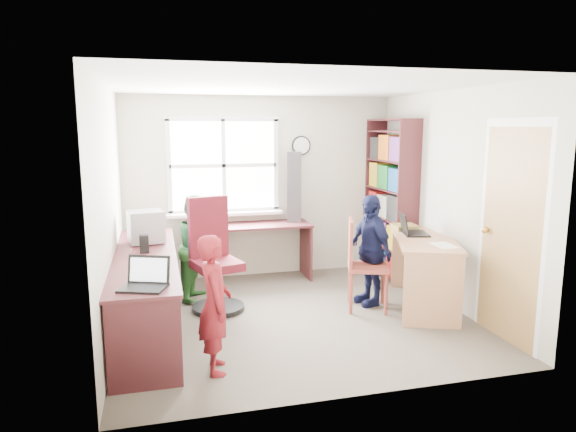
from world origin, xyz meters
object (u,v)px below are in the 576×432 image
at_px(swivel_chair, 214,262).
at_px(laptop_right, 411,229).
at_px(right_desk, 424,257).
at_px(bookshelf, 390,203).
at_px(potted_plant, 211,214).
at_px(person_red, 215,304).
at_px(wooden_chair, 361,261).
at_px(cd_tower, 294,187).
at_px(person_navy, 370,250).
at_px(laptop_left, 146,280).
at_px(l_desk, 167,294).
at_px(person_green, 198,247).
at_px(crt_monitor, 146,227).

distance_m(swivel_chair, laptop_right, 2.26).
distance_m(right_desk, bookshelf, 1.30).
bearing_deg(potted_plant, person_red, -95.41).
bearing_deg(wooden_chair, right_desk, 11.32).
distance_m(right_desk, swivel_chair, 2.34).
bearing_deg(cd_tower, wooden_chair, -60.42).
bearing_deg(laptop_right, cd_tower, 53.44).
distance_m(right_desk, person_navy, 0.60).
relative_size(laptop_left, cd_tower, 0.46).
bearing_deg(swivel_chair, laptop_right, -24.04).
distance_m(laptop_right, potted_plant, 2.47).
xyz_separation_m(swivel_chair, person_navy, (1.73, -0.29, 0.10)).
xyz_separation_m(l_desk, wooden_chair, (2.09, 0.35, 0.09)).
bearing_deg(person_red, potted_plant, -3.87).
bearing_deg(right_desk, person_green, -179.59).
height_order(l_desk, right_desk, right_desk).
xyz_separation_m(bookshelf, laptop_right, (-0.21, -0.99, -0.16)).
relative_size(crt_monitor, cd_tower, 0.44).
height_order(swivel_chair, laptop_left, swivel_chair).
height_order(swivel_chair, laptop_right, swivel_chair).
bearing_deg(l_desk, laptop_right, 9.97).
distance_m(person_green, person_navy, 1.99).
distance_m(l_desk, person_navy, 2.31).
bearing_deg(crt_monitor, swivel_chair, -22.27).
bearing_deg(swivel_chair, wooden_chair, -31.55).
relative_size(wooden_chair, laptop_left, 2.38).
relative_size(laptop_left, laptop_right, 0.99).
height_order(bookshelf, swivel_chair, bookshelf).
bearing_deg(wooden_chair, laptop_right, 30.26).
height_order(laptop_left, laptop_right, laptop_right).
height_order(right_desk, laptop_left, laptop_left).
xyz_separation_m(crt_monitor, potted_plant, (0.78, 0.77, -0.02)).
relative_size(laptop_right, person_navy, 0.34).
height_order(crt_monitor, cd_tower, cd_tower).
bearing_deg(right_desk, crt_monitor, -171.69).
height_order(cd_tower, person_red, cd_tower).
bearing_deg(potted_plant, laptop_left, -107.76).
height_order(cd_tower, person_navy, cd_tower).
bearing_deg(l_desk, potted_plant, 70.61).
xyz_separation_m(laptop_right, person_green, (-2.36, 0.68, -0.23)).
height_order(laptop_left, person_green, person_green).
xyz_separation_m(person_red, person_navy, (1.89, 1.21, 0.05)).
bearing_deg(bookshelf, crt_monitor, -170.13).
bearing_deg(right_desk, person_red, -137.06).
bearing_deg(swivel_chair, laptop_left, -131.90).
bearing_deg(swivel_chair, cd_tower, 23.53).
distance_m(wooden_chair, person_green, 1.89).
distance_m(l_desk, bookshelf, 3.35).
xyz_separation_m(right_desk, bookshelf, (0.15, 1.21, 0.43)).
height_order(swivel_chair, person_green, swivel_chair).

